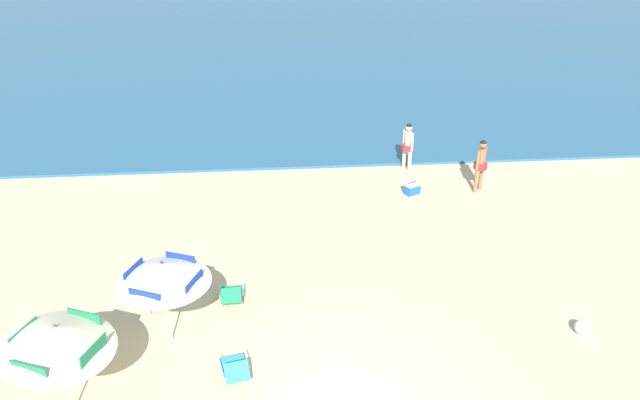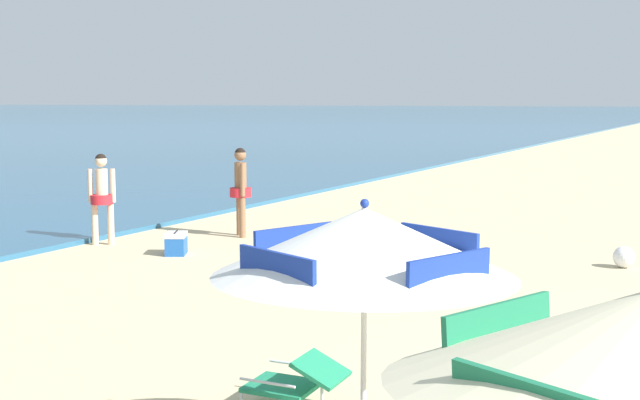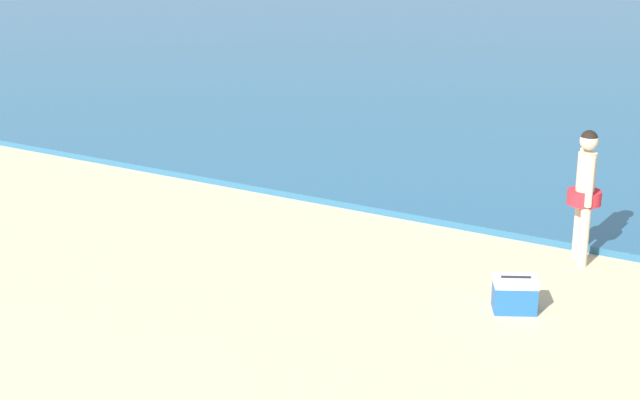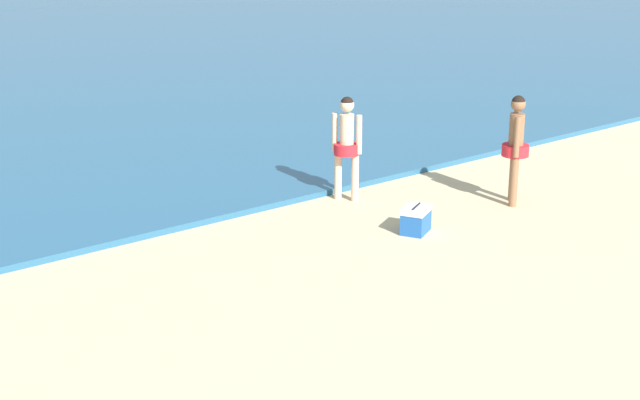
{
  "view_description": "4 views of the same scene",
  "coord_description": "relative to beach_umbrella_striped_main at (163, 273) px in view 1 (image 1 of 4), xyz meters",
  "views": [
    {
      "loc": [
        -1.19,
        -8.83,
        9.29
      ],
      "look_at": [
        0.07,
        6.7,
        1.17
      ],
      "focal_mm": 34.67,
      "sensor_mm": 36.0,
      "label": 1
    },
    {
      "loc": [
        -8.64,
        0.18,
        2.75
      ],
      "look_at": [
        1.52,
        5.34,
        1.39
      ],
      "focal_mm": 46.68,
      "sensor_mm": 36.0,
      "label": 2
    },
    {
      "loc": [
        6.61,
        -0.84,
        4.67
      ],
      "look_at": [
        1.63,
        7.65,
        1.48
      ],
      "focal_mm": 54.96,
      "sensor_mm": 36.0,
      "label": 3
    },
    {
      "loc": [
        -6.14,
        -0.48,
        4.84
      ],
      "look_at": [
        0.32,
        7.69,
        1.49
      ],
      "focal_mm": 53.11,
      "sensor_mm": 36.0,
      "label": 4
    }
  ],
  "objects": [
    {
      "name": "cooler_box",
      "position": [
        6.98,
        6.78,
        -1.61
      ],
      "size": [
        0.6,
        0.54,
        0.43
      ],
      "color": "#1E56A8",
      "rests_on": "ground"
    },
    {
      "name": "person_standing_near_shore",
      "position": [
        9.23,
        6.83,
        -0.77
      ],
      "size": [
        0.44,
        0.44,
        1.81
      ],
      "color": "#8C6042",
      "rests_on": "ground"
    },
    {
      "name": "beach_ball",
      "position": [
        9.37,
        -0.56,
        -1.63
      ],
      "size": [
        0.36,
        0.36,
        0.36
      ],
      "primitive_type": "sphere",
      "color": "white",
      "rests_on": "ground"
    },
    {
      "name": "lounge_chair_facing_sea",
      "position": [
        -0.51,
        1.21,
        -1.54
      ],
      "size": [
        0.89,
        1.0,
        0.5
      ],
      "color": "#1E4799",
      "rests_on": "ground"
    },
    {
      "name": "lounge_chair_under_umbrella",
      "position": [
        1.3,
        1.24,
        -1.54
      ],
      "size": [
        0.61,
        0.91,
        0.51
      ],
      "color": "#1E7F56",
      "rests_on": "ground"
    },
    {
      "name": "beach_umbrella_striped_second",
      "position": [
        -1.64,
        -1.97,
        -0.0
      ],
      "size": [
        2.66,
        2.63,
        2.2
      ],
      "color": "silver",
      "rests_on": "ground"
    },
    {
      "name": "person_standing_beside",
      "position": [
        7.19,
        8.66,
        -0.8
      ],
      "size": [
        0.43,
        0.47,
        1.75
      ],
      "color": "beige",
      "rests_on": "ground"
    },
    {
      "name": "lounge_chair_beside_umbrella",
      "position": [
        1.49,
        -1.34,
        -1.55
      ],
      "size": [
        0.72,
        0.99,
        0.53
      ],
      "color": "teal",
      "rests_on": "ground"
    },
    {
      "name": "beach_umbrella_striped_main",
      "position": [
        0.0,
        0.0,
        0.0
      ],
      "size": [
        2.37,
        2.36,
        2.11
      ],
      "color": "silver",
      "rests_on": "ground"
    }
  ]
}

